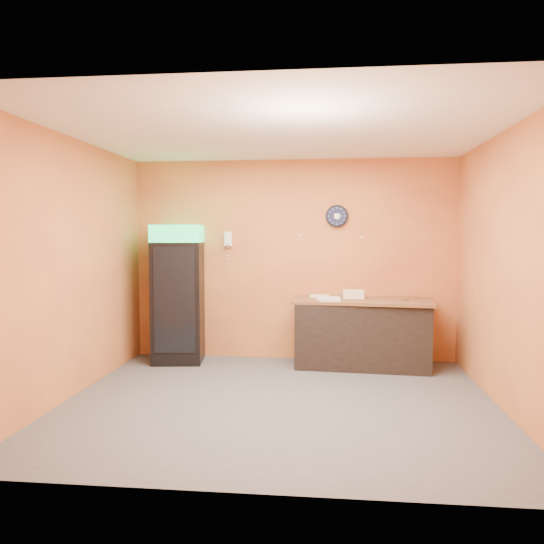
# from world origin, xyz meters

# --- Properties ---
(floor) EXTENTS (4.50, 4.50, 0.00)m
(floor) POSITION_xyz_m (0.00, 0.00, 0.00)
(floor) COLOR #47474C
(floor) RESTS_ON ground
(back_wall) EXTENTS (4.50, 0.02, 2.80)m
(back_wall) POSITION_xyz_m (0.00, 2.00, 1.40)
(back_wall) COLOR #D4863B
(back_wall) RESTS_ON floor
(left_wall) EXTENTS (0.02, 4.00, 2.80)m
(left_wall) POSITION_xyz_m (-2.25, 0.00, 1.40)
(left_wall) COLOR #D4863B
(left_wall) RESTS_ON floor
(right_wall) EXTENTS (0.02, 4.00, 2.80)m
(right_wall) POSITION_xyz_m (2.25, 0.00, 1.40)
(right_wall) COLOR #D4863B
(right_wall) RESTS_ON floor
(ceiling) EXTENTS (4.50, 4.00, 0.02)m
(ceiling) POSITION_xyz_m (0.00, 0.00, 2.80)
(ceiling) COLOR white
(ceiling) RESTS_ON back_wall
(beverage_cooler) EXTENTS (0.74, 0.75, 1.89)m
(beverage_cooler) POSITION_xyz_m (-1.57, 1.61, 0.92)
(beverage_cooler) COLOR black
(beverage_cooler) RESTS_ON floor
(prep_counter) EXTENTS (1.77, 0.88, 0.86)m
(prep_counter) POSITION_xyz_m (0.96, 1.62, 0.43)
(prep_counter) COLOR black
(prep_counter) RESTS_ON floor
(wall_clock) EXTENTS (0.31, 0.06, 0.31)m
(wall_clock) POSITION_xyz_m (0.61, 1.97, 2.01)
(wall_clock) COLOR black
(wall_clock) RESTS_ON back_wall
(wall_phone) EXTENTS (0.11, 0.10, 0.20)m
(wall_phone) POSITION_xyz_m (-0.92, 1.95, 1.70)
(wall_phone) COLOR white
(wall_phone) RESTS_ON back_wall
(butcher_paper) EXTENTS (1.88, 1.00, 0.04)m
(butcher_paper) POSITION_xyz_m (0.96, 1.62, 0.88)
(butcher_paper) COLOR brown
(butcher_paper) RESTS_ON prep_counter
(sub_roll_stack) EXTENTS (0.30, 0.15, 0.12)m
(sub_roll_stack) POSITION_xyz_m (0.84, 1.67, 0.96)
(sub_roll_stack) COLOR #F5E1BE
(sub_roll_stack) RESTS_ON butcher_paper
(wrapped_sandwich_left) EXTENTS (0.30, 0.14, 0.04)m
(wrapped_sandwich_left) POSITION_xyz_m (0.50, 1.50, 0.92)
(wrapped_sandwich_left) COLOR silver
(wrapped_sandwich_left) RESTS_ON butcher_paper
(wrapped_sandwich_mid) EXTENTS (0.28, 0.14, 0.04)m
(wrapped_sandwich_mid) POSITION_xyz_m (0.52, 1.34, 0.92)
(wrapped_sandwich_mid) COLOR silver
(wrapped_sandwich_mid) RESTS_ON butcher_paper
(wrapped_sandwich_right) EXTENTS (0.27, 0.12, 0.04)m
(wrapped_sandwich_right) POSITION_xyz_m (0.38, 1.75, 0.92)
(wrapped_sandwich_right) COLOR silver
(wrapped_sandwich_right) RESTS_ON butcher_paper
(kitchen_tool) EXTENTS (0.07, 0.07, 0.07)m
(kitchen_tool) POSITION_xyz_m (0.66, 1.76, 0.93)
(kitchen_tool) COLOR silver
(kitchen_tool) RESTS_ON butcher_paper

